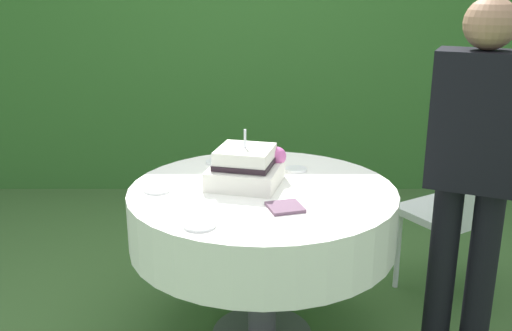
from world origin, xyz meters
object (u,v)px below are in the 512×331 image
(serving_plate_right, at_px, (202,225))
(garden_chair, at_px, (461,206))
(serving_plate_near, at_px, (298,169))
(serving_plate_left, at_px, (221,162))
(cake_table, at_px, (265,216))
(standing_person, at_px, (476,169))
(wedding_cake, at_px, (249,167))
(serving_plate_far, at_px, (160,190))
(napkin_stack, at_px, (287,207))

(serving_plate_right, xyz_separation_m, garden_chair, (1.26, 0.78, -0.23))
(serving_plate_near, xyz_separation_m, serving_plate_left, (-0.39, 0.12, 0.00))
(cake_table, bearing_deg, serving_plate_right, -120.08)
(serving_plate_near, xyz_separation_m, standing_person, (0.68, -0.48, 0.16))
(wedding_cake, relative_size, serving_plate_right, 3.00)
(serving_plate_far, height_order, napkin_stack, napkin_stack)
(napkin_stack, bearing_deg, garden_chair, 32.80)
(cake_table, height_order, serving_plate_far, serving_plate_far)
(wedding_cake, height_order, serving_plate_near, wedding_cake)
(cake_table, distance_m, standing_person, 0.93)
(garden_chair, bearing_deg, serving_plate_left, 178.97)
(cake_table, relative_size, wedding_cake, 3.20)
(garden_chair, bearing_deg, cake_table, -160.59)
(serving_plate_far, bearing_deg, serving_plate_near, 24.59)
(napkin_stack, xyz_separation_m, standing_person, (0.76, 0.02, 0.16))
(serving_plate_near, bearing_deg, garden_chair, 6.63)
(serving_plate_near, height_order, serving_plate_right, same)
(serving_plate_right, height_order, napkin_stack, napkin_stack)
(wedding_cake, xyz_separation_m, serving_plate_right, (-0.17, -0.48, -0.07))
(serving_plate_near, distance_m, standing_person, 0.85)
(serving_plate_far, relative_size, serving_plate_right, 0.94)
(serving_plate_left, bearing_deg, cake_table, -60.09)
(wedding_cake, bearing_deg, serving_plate_far, -166.90)
(wedding_cake, distance_m, serving_plate_near, 0.32)
(serving_plate_near, xyz_separation_m, napkin_stack, (-0.08, -0.50, 0.00))
(serving_plate_left, bearing_deg, napkin_stack, -63.49)
(serving_plate_left, xyz_separation_m, standing_person, (1.07, -0.60, 0.16))
(wedding_cake, relative_size, standing_person, 0.24)
(wedding_cake, xyz_separation_m, napkin_stack, (0.16, -0.30, -0.07))
(serving_plate_left, relative_size, garden_chair, 0.15)
(cake_table, distance_m, serving_plate_far, 0.49)
(wedding_cake, xyz_separation_m, serving_plate_left, (-0.15, 0.32, -0.07))
(serving_plate_right, bearing_deg, cake_table, 59.92)
(serving_plate_left, bearing_deg, serving_plate_near, -17.36)
(serving_plate_near, relative_size, napkin_stack, 0.78)
(wedding_cake, xyz_separation_m, garden_chair, (1.09, 0.30, -0.30))
(serving_plate_near, bearing_deg, serving_plate_far, -155.41)
(garden_chair, bearing_deg, serving_plate_near, -173.37)
(serving_plate_left, xyz_separation_m, napkin_stack, (0.31, -0.62, 0.00))
(serving_plate_near, relative_size, standing_person, 0.07)
(serving_plate_right, bearing_deg, napkin_stack, 28.44)
(napkin_stack, bearing_deg, cake_table, 110.65)
(serving_plate_far, xyz_separation_m, garden_chair, (1.48, 0.39, -0.23))
(serving_plate_left, height_order, serving_plate_right, same)
(serving_plate_left, bearing_deg, serving_plate_far, -120.97)
(serving_plate_far, bearing_deg, napkin_stack, -20.62)
(serving_plate_near, distance_m, serving_plate_far, 0.70)
(serving_plate_near, distance_m, serving_plate_left, 0.41)
(wedding_cake, distance_m, serving_plate_left, 0.36)
(wedding_cake, distance_m, serving_plate_right, 0.52)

